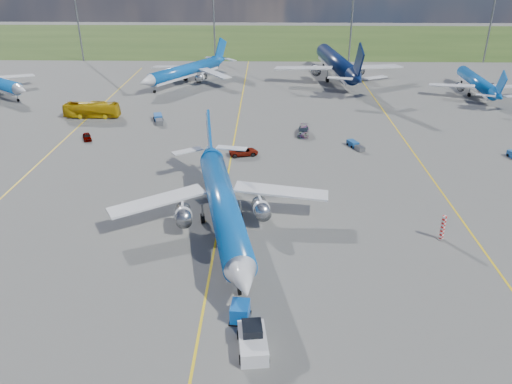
{
  "coord_description": "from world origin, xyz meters",
  "views": [
    {
      "loc": [
        5.75,
        -41.99,
        30.04
      ],
      "look_at": [
        4.52,
        11.68,
        4.0
      ],
      "focal_mm": 35.0,
      "sensor_mm": 36.0,
      "label": 1
    }
  ],
  "objects_px": {
    "pushback_tug": "(253,341)",
    "baggage_tug_c": "(159,119)",
    "bg_jet_nnw": "(186,83)",
    "bg_jet_n": "(335,79)",
    "service_car_c": "(303,131)",
    "service_car_b": "(244,152)",
    "baggage_tug_w": "(355,145)",
    "warning_post": "(443,228)",
    "service_car_a": "(87,137)",
    "uld_container": "(240,312)",
    "apron_bus": "(92,110)",
    "bg_jet_ne": "(475,94)",
    "main_airliner": "(224,230)"
  },
  "relations": [
    {
      "from": "uld_container",
      "to": "service_car_a",
      "type": "distance_m",
      "value": 55.27
    },
    {
      "from": "bg_jet_nnw",
      "to": "apron_bus",
      "type": "bearing_deg",
      "value": -85.43
    },
    {
      "from": "bg_jet_n",
      "to": "bg_jet_ne",
      "type": "distance_m",
      "value": 33.77
    },
    {
      "from": "warning_post",
      "to": "bg_jet_ne",
      "type": "height_order",
      "value": "bg_jet_ne"
    },
    {
      "from": "warning_post",
      "to": "pushback_tug",
      "type": "xyz_separation_m",
      "value": [
        -21.26,
        -18.13,
        -0.66
      ]
    },
    {
      "from": "bg_jet_ne",
      "to": "pushback_tug",
      "type": "xyz_separation_m",
      "value": [
        -49.15,
        -83.22,
        0.84
      ]
    },
    {
      "from": "service_car_b",
      "to": "service_car_a",
      "type": "bearing_deg",
      "value": 62.87
    },
    {
      "from": "bg_jet_n",
      "to": "service_car_a",
      "type": "height_order",
      "value": "bg_jet_n"
    },
    {
      "from": "apron_bus",
      "to": "baggage_tug_w",
      "type": "xyz_separation_m",
      "value": [
        49.83,
        -15.99,
        -1.08
      ]
    },
    {
      "from": "service_car_b",
      "to": "baggage_tug_w",
      "type": "relative_size",
      "value": 1.1
    },
    {
      "from": "service_car_b",
      "to": "pushback_tug",
      "type": "bearing_deg",
      "value": 170.12
    },
    {
      "from": "bg_jet_n",
      "to": "apron_bus",
      "type": "distance_m",
      "value": 62.75
    },
    {
      "from": "bg_jet_n",
      "to": "main_airliner",
      "type": "relative_size",
      "value": 1.22
    },
    {
      "from": "service_car_b",
      "to": "warning_post",
      "type": "bearing_deg",
      "value": -150.29
    },
    {
      "from": "main_airliner",
      "to": "service_car_a",
      "type": "distance_m",
      "value": 40.89
    },
    {
      "from": "apron_bus",
      "to": "service_car_a",
      "type": "xyz_separation_m",
      "value": [
        3.24,
        -13.08,
        -0.96
      ]
    },
    {
      "from": "service_car_c",
      "to": "uld_container",
      "type": "bearing_deg",
      "value": -93.35
    },
    {
      "from": "bg_jet_ne",
      "to": "apron_bus",
      "type": "xyz_separation_m",
      "value": [
        -83.02,
        -19.63,
        1.52
      ]
    },
    {
      "from": "service_car_b",
      "to": "baggage_tug_c",
      "type": "xyz_separation_m",
      "value": [
        -17.39,
        17.42,
        -0.11
      ]
    },
    {
      "from": "baggage_tug_w",
      "to": "uld_container",
      "type": "bearing_deg",
      "value": -134.08
    },
    {
      "from": "pushback_tug",
      "to": "service_car_a",
      "type": "relative_size",
      "value": 1.88
    },
    {
      "from": "main_airliner",
      "to": "service_car_a",
      "type": "bearing_deg",
      "value": 119.19
    },
    {
      "from": "bg_jet_nnw",
      "to": "uld_container",
      "type": "bearing_deg",
      "value": -47.0
    },
    {
      "from": "bg_jet_ne",
      "to": "service_car_c",
      "type": "height_order",
      "value": "bg_jet_ne"
    },
    {
      "from": "warning_post",
      "to": "baggage_tug_c",
      "type": "xyz_separation_m",
      "value": [
        -41.37,
        43.0,
        -0.95
      ]
    },
    {
      "from": "main_airliner",
      "to": "pushback_tug",
      "type": "bearing_deg",
      "value": -89.97
    },
    {
      "from": "apron_bus",
      "to": "pushback_tug",
      "type": "bearing_deg",
      "value": -151.46
    },
    {
      "from": "bg_jet_n",
      "to": "baggage_tug_c",
      "type": "relative_size",
      "value": 8.47
    },
    {
      "from": "service_car_a",
      "to": "baggage_tug_w",
      "type": "relative_size",
      "value": 0.77
    },
    {
      "from": "main_airliner",
      "to": "service_car_a",
      "type": "relative_size",
      "value": 11.36
    },
    {
      "from": "main_airliner",
      "to": "service_car_b",
      "type": "height_order",
      "value": "main_airliner"
    },
    {
      "from": "service_car_c",
      "to": "warning_post",
      "type": "bearing_deg",
      "value": -62.5
    },
    {
      "from": "bg_jet_nnw",
      "to": "pushback_tug",
      "type": "xyz_separation_m",
      "value": [
        19.34,
        -92.26,
        0.84
      ]
    },
    {
      "from": "service_car_a",
      "to": "bg_jet_nnw",
      "type": "bearing_deg",
      "value": 51.54
    },
    {
      "from": "warning_post",
      "to": "service_car_a",
      "type": "bearing_deg",
      "value": 148.04
    },
    {
      "from": "bg_jet_nnw",
      "to": "service_car_a",
      "type": "height_order",
      "value": "bg_jet_nnw"
    },
    {
      "from": "bg_jet_nnw",
      "to": "bg_jet_n",
      "type": "xyz_separation_m",
      "value": [
        38.04,
        5.56,
        0.0
      ]
    },
    {
      "from": "pushback_tug",
      "to": "service_car_b",
      "type": "distance_m",
      "value": 43.79
    },
    {
      "from": "uld_container",
      "to": "service_car_b",
      "type": "distance_m",
      "value": 40.03
    },
    {
      "from": "bg_jet_n",
      "to": "service_car_c",
      "type": "bearing_deg",
      "value": 69.74
    },
    {
      "from": "pushback_tug",
      "to": "uld_container",
      "type": "distance_m",
      "value": 3.9
    },
    {
      "from": "bg_jet_nnw",
      "to": "baggage_tug_w",
      "type": "height_order",
      "value": "bg_jet_nnw"
    },
    {
      "from": "service_car_c",
      "to": "baggage_tug_w",
      "type": "distance_m",
      "value": 10.49
    },
    {
      "from": "uld_container",
      "to": "service_car_b",
      "type": "height_order",
      "value": "uld_container"
    },
    {
      "from": "apron_bus",
      "to": "service_car_a",
      "type": "height_order",
      "value": "apron_bus"
    },
    {
      "from": "pushback_tug",
      "to": "baggage_tug_c",
      "type": "xyz_separation_m",
      "value": [
        -20.11,
        61.13,
        -0.29
      ]
    },
    {
      "from": "service_car_a",
      "to": "pushback_tug",
      "type": "bearing_deg",
      "value": -82.09
    },
    {
      "from": "warning_post",
      "to": "bg_jet_nnw",
      "type": "bearing_deg",
      "value": 118.71
    },
    {
      "from": "bg_jet_ne",
      "to": "apron_bus",
      "type": "relative_size",
      "value": 2.87
    },
    {
      "from": "service_car_c",
      "to": "baggage_tug_c",
      "type": "xyz_separation_m",
      "value": [
        -27.72,
        7.19,
        -0.17
      ]
    }
  ]
}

